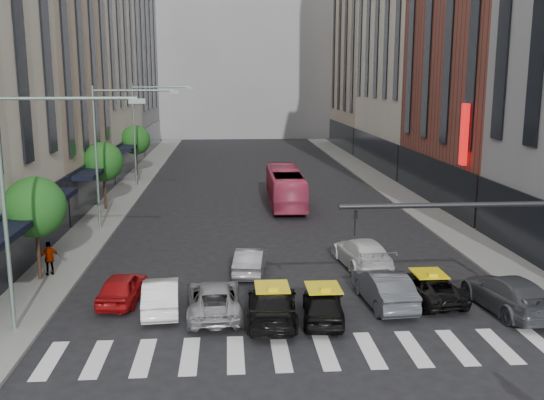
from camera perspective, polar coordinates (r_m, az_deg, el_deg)
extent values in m
plane|color=black|center=(20.89, 4.04, -15.84)|extent=(160.00, 160.00, 0.00)
cube|color=slate|center=(50.07, -14.17, 0.07)|extent=(3.00, 96.00, 0.15)
cube|color=slate|center=(51.33, 12.01, 0.44)|extent=(3.00, 96.00, 0.15)
cube|color=tan|center=(48.59, -21.86, 13.43)|extent=(8.00, 16.00, 24.00)
cube|color=gray|center=(84.77, -14.34, 14.66)|extent=(8.00, 18.00, 30.00)
cube|color=brown|center=(49.63, 19.95, 14.66)|extent=(8.00, 18.00, 26.00)
cube|color=tan|center=(85.82, 9.40, 14.13)|extent=(8.00, 18.00, 28.00)
cube|color=gray|center=(103.78, -2.77, 15.96)|extent=(30.00, 10.00, 36.00)
cylinder|color=black|center=(30.79, -21.16, -4.15)|extent=(0.18, 0.18, 3.15)
sphere|color=#144918|center=(30.36, -21.42, -0.63)|extent=(2.88, 2.88, 2.88)
cylinder|color=black|center=(45.96, -15.48, 1.11)|extent=(0.18, 0.18, 3.15)
sphere|color=#144918|center=(45.68, -15.60, 3.50)|extent=(2.88, 2.88, 2.88)
cylinder|color=black|center=(61.56, -12.64, 3.74)|extent=(0.18, 0.18, 3.15)
sphere|color=#144918|center=(61.34, -12.71, 5.53)|extent=(2.88, 2.88, 2.88)
cylinder|color=gray|center=(24.34, -23.87, -1.23)|extent=(0.16, 0.16, 9.00)
cylinder|color=gray|center=(23.12, -18.79, 9.04)|extent=(5.00, 0.12, 0.12)
cube|color=gray|center=(22.63, -12.56, 9.08)|extent=(0.60, 0.25, 0.18)
cylinder|color=gray|center=(39.56, -16.21, 3.77)|extent=(0.16, 0.16, 9.00)
cylinder|color=gray|center=(38.82, -12.89, 10.02)|extent=(5.00, 0.12, 0.12)
cube|color=gray|center=(38.53, -9.15, 10.01)|extent=(0.60, 0.25, 0.18)
cylinder|color=gray|center=(55.22, -12.83, 5.95)|extent=(0.16, 0.16, 9.00)
cylinder|color=gray|center=(54.70, -10.39, 10.41)|extent=(5.00, 0.12, 0.12)
cube|color=gray|center=(54.49, -7.73, 10.38)|extent=(0.60, 0.25, 0.18)
cylinder|color=black|center=(19.61, 20.83, -0.38)|extent=(10.00, 0.16, 0.16)
imported|color=black|center=(18.29, 7.82, -2.15)|extent=(0.13, 0.16, 0.80)
cube|color=red|center=(41.50, 17.64, 5.90)|extent=(0.30, 0.70, 4.00)
imported|color=#9E0E11|center=(27.28, -13.87, -7.99)|extent=(1.98, 4.06, 1.33)
imported|color=white|center=(25.98, -10.41, -8.79)|extent=(1.77, 4.25, 1.37)
imported|color=#949499|center=(25.31, -5.49, -9.25)|extent=(2.43, 4.86, 1.32)
imported|color=black|center=(24.52, 0.00, -9.78)|extent=(2.26, 4.96, 1.41)
imported|color=black|center=(24.65, 4.83, -9.76)|extent=(2.05, 4.15, 1.36)
imported|color=#42454A|center=(26.62, 10.50, -8.13)|extent=(1.94, 4.70, 1.51)
imported|color=black|center=(27.57, 14.48, -7.94)|extent=(2.56, 4.59, 1.21)
imported|color=#404348|center=(27.37, 21.33, -8.19)|extent=(2.72, 5.40, 1.50)
imported|color=gray|center=(30.28, -2.05, -5.74)|extent=(1.92, 4.12, 1.31)
imported|color=silver|center=(31.65, 8.46, -4.93)|extent=(2.65, 5.33, 1.49)
imported|color=#CB3B5E|center=(46.31, 1.26, 1.22)|extent=(2.53, 10.28, 2.85)
imported|color=gray|center=(31.44, -20.21, -5.17)|extent=(1.05, 0.83, 1.67)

